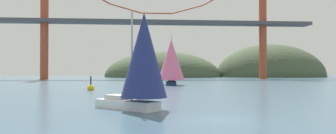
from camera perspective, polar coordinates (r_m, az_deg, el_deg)
The scene contains 7 objects.
ground_plane at distance 19.43m, azimuth 10.60°, elevation -9.61°, with size 360.00×360.00×0.00m, color #426075.
headland_right at distance 166.76m, azimuth 18.32°, elevation -1.73°, with size 55.66×44.00×33.46m, color #425138.
headland_center at distance 153.88m, azimuth -0.90°, elevation -1.86°, with size 57.92×44.00×25.12m, color #425138.
suspension_bridge at distance 115.14m, azimuth -2.10°, elevation 8.52°, with size 116.70×6.00×44.00m.
sailboat_pink_spinnaker at distance 65.53m, azimuth 0.61°, elevation 1.15°, with size 6.20×9.52×10.96m.
sailboat_navy_sail at distance 23.28m, azimuth -4.77°, elevation 1.45°, with size 6.47×6.15×7.69m.
channel_buoy at distance 49.44m, azimuth -14.09°, elevation -3.77°, with size 1.10×1.10×2.64m.
Camera 1 is at (-5.04, -18.52, 3.00)m, focal length 32.97 mm.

